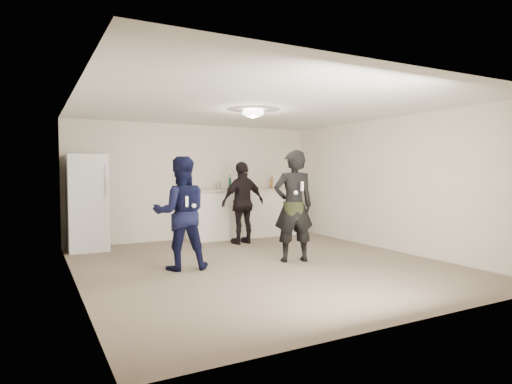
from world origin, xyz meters
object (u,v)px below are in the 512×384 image
fridge (87,203)px  counter (245,214)px  spectator (243,203)px  man (181,213)px  woman (293,206)px  shaker (219,185)px

fridge → counter: bearing=1.2°
spectator → fridge: bearing=-20.5°
counter → spectator: (-0.42, -0.77, 0.32)m
counter → spectator: bearing=-118.5°
fridge → man: bearing=-65.5°
woman → fridge: bearing=-27.4°
fridge → woman: bearing=-42.6°
counter → shaker: size_ratio=15.29×
fridge → woman: (2.88, -2.65, 0.02)m
fridge → woman: 3.91m
counter → shaker: bearing=171.8°
man → woman: woman is taller
fridge → spectator: (2.91, -0.70, -0.06)m
shaker → man: man is taller
counter → fridge: (-3.33, -0.07, 0.38)m
man → fridge: bearing=-53.8°
shaker → woman: size_ratio=0.09×
counter → woman: (-0.45, -2.72, 0.39)m
fridge → shaker: (2.75, 0.15, 0.28)m
counter → fridge: size_ratio=1.44×
man → woman: bearing=-178.3°
counter → man: size_ratio=1.52×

